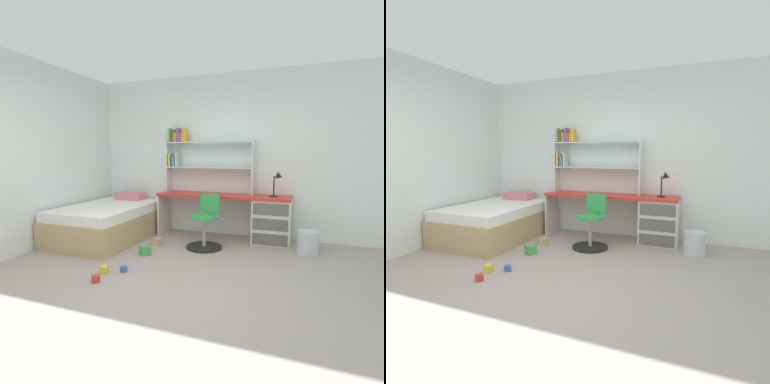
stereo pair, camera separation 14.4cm
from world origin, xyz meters
TOP-DOWN VIEW (x-y plane):
  - ground_plane at (0.00, 0.00)m, footprint 5.55×5.79m
  - room_shell at (-1.18, 1.19)m, footprint 5.55×5.79m
  - desk at (0.62, 2.12)m, footprint 2.13×0.50m
  - bookshelf_hutch at (-0.44, 2.25)m, footprint 1.49×0.22m
  - desk_lamp at (0.91, 2.13)m, footprint 0.20×0.17m
  - swivel_chair at (-0.05, 1.54)m, footprint 0.52×0.52m
  - bed_platform at (-1.66, 1.46)m, footprint 1.19×1.85m
  - waste_bin at (1.36, 1.77)m, footprint 0.28×0.28m
  - toy_block_yellow_0 at (-0.83, 0.20)m, footprint 0.10×0.10m
  - toy_block_red_1 at (-0.76, -0.04)m, footprint 0.10×0.10m
  - toy_block_natural_2 at (-0.73, 1.38)m, footprint 0.13×0.13m
  - toy_block_blue_3 at (-0.64, 0.31)m, footprint 0.10×0.10m
  - toy_block_green_4 at (-0.71, 0.93)m, footprint 0.17×0.17m

SIDE VIEW (x-z plane):
  - ground_plane at x=0.00m, z-range -0.02..0.00m
  - toy_block_blue_3 at x=-0.64m, z-range 0.00..0.07m
  - toy_block_red_1 at x=-0.76m, z-range 0.00..0.07m
  - toy_block_yellow_0 at x=-0.83m, z-range 0.00..0.09m
  - toy_block_natural_2 at x=-0.73m, z-range 0.00..0.11m
  - toy_block_green_4 at x=-0.71m, z-range 0.00..0.13m
  - waste_bin at x=1.36m, z-range 0.00..0.32m
  - bed_platform at x=-1.66m, z-range -0.06..0.61m
  - swivel_chair at x=-0.05m, z-range -0.08..0.69m
  - desk at x=0.62m, z-range 0.04..0.76m
  - desk_lamp at x=0.91m, z-range 0.78..1.16m
  - room_shell at x=-1.18m, z-range 0.00..2.68m
  - bookshelf_hutch at x=-0.44m, z-range 0.83..1.91m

